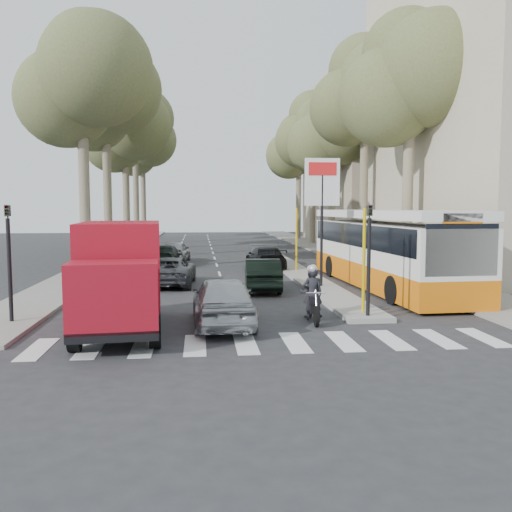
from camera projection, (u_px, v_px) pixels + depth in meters
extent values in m
plane|color=#28282B|center=(259.00, 313.00, 18.06)|extent=(120.00, 120.00, 0.00)
cube|color=gray|center=(330.00, 251.00, 43.72)|extent=(3.20, 70.00, 0.12)
cube|color=gray|center=(126.00, 249.00, 44.95)|extent=(2.40, 64.00, 0.12)
cube|color=gray|center=(296.00, 271.00, 29.29)|extent=(1.50, 26.00, 0.16)
cube|color=#B8A892|center=(506.00, 111.00, 30.76)|extent=(11.00, 18.00, 18.00)
cube|color=#B7A88E|center=(379.00, 161.00, 52.64)|extent=(11.00, 20.00, 16.00)
cylinder|color=yellow|center=(364.00, 263.00, 17.25)|extent=(0.10, 0.10, 3.50)
cylinder|color=yellow|center=(321.00, 249.00, 23.19)|extent=(0.10, 0.10, 3.50)
cylinder|color=yellow|center=(296.00, 241.00, 29.14)|extent=(0.10, 0.10, 3.50)
cylinder|color=black|center=(322.00, 229.00, 23.12)|extent=(0.12, 0.12, 5.20)
cube|color=white|center=(322.00, 182.00, 22.94)|extent=(1.50, 0.10, 2.00)
cube|color=red|center=(323.00, 169.00, 22.83)|extent=(1.20, 0.02, 0.55)
cylinder|color=black|center=(369.00, 270.00, 16.77)|extent=(0.12, 0.12, 3.20)
imported|color=black|center=(369.00, 221.00, 16.64)|extent=(0.16, 0.41, 1.00)
cylinder|color=black|center=(10.00, 272.00, 16.13)|extent=(0.12, 0.12, 3.20)
imported|color=black|center=(8.00, 222.00, 15.99)|extent=(0.16, 0.41, 1.00)
cylinder|color=#6B604C|center=(85.00, 195.00, 28.73)|extent=(0.56, 0.56, 8.40)
sphere|color=#4E5630|center=(65.00, 99.00, 28.76)|extent=(5.20, 5.20, 5.20)
sphere|color=#4E5630|center=(96.00, 70.00, 27.47)|extent=(5.80, 5.80, 5.80)
sphere|color=#4E5630|center=(89.00, 55.00, 29.17)|extent=(4.80, 4.80, 4.80)
cylinder|color=#6B604C|center=(108.00, 193.00, 36.62)|extent=(0.56, 0.56, 8.96)
sphere|color=#4E5630|center=(92.00, 113.00, 36.62)|extent=(5.20, 5.20, 5.20)
sphere|color=#4E5630|center=(117.00, 90.00, 35.32)|extent=(5.80, 5.80, 5.80)
sphere|color=#4E5630|center=(110.00, 76.00, 37.01)|extent=(4.80, 4.80, 4.80)
cylinder|color=#6B604C|center=(126.00, 201.00, 44.60)|extent=(0.56, 0.56, 8.12)
sphere|color=#4E5630|center=(114.00, 141.00, 44.65)|extent=(5.20, 5.20, 5.20)
sphere|color=#4E5630|center=(135.00, 125.00, 43.36)|extent=(5.80, 5.80, 5.80)
sphere|color=#4E5630|center=(129.00, 114.00, 45.06)|extent=(4.80, 4.80, 4.80)
cylinder|color=#6B604C|center=(136.00, 195.00, 52.45)|extent=(0.56, 0.56, 9.52)
sphere|color=#4E5630|center=(125.00, 135.00, 52.43)|extent=(5.20, 5.20, 5.20)
sphere|color=#4E5630|center=(143.00, 119.00, 51.12)|extent=(5.80, 5.80, 5.80)
sphere|color=#4E5630|center=(138.00, 107.00, 52.80)|extent=(4.80, 4.80, 4.80)
cylinder|color=#6B604C|center=(143.00, 200.00, 60.40)|extent=(0.56, 0.56, 8.68)
sphere|color=#4E5630|center=(134.00, 153.00, 60.42)|extent=(5.20, 5.20, 5.20)
sphere|color=#4E5630|center=(150.00, 140.00, 59.12)|extent=(5.80, 5.80, 5.80)
sphere|color=#4E5630|center=(145.00, 131.00, 60.82)|extent=(4.80, 4.80, 4.80)
cylinder|color=#6B604C|center=(408.00, 195.00, 28.53)|extent=(0.56, 0.56, 8.40)
sphere|color=#4E5630|center=(387.00, 98.00, 28.56)|extent=(5.20, 5.20, 5.20)
sphere|color=#4E5630|center=(434.00, 69.00, 27.27)|extent=(5.80, 5.80, 5.80)
sphere|color=#4E5630|center=(407.00, 54.00, 28.97)|extent=(4.80, 4.80, 4.80)
cylinder|color=#6B604C|center=(364.00, 191.00, 36.43)|extent=(0.56, 0.56, 9.24)
sphere|color=#4E5630|center=(348.00, 108.00, 36.42)|extent=(5.20, 5.20, 5.20)
sphere|color=#4E5630|center=(383.00, 83.00, 35.11)|extent=(5.80, 5.80, 5.80)
sphere|color=#4E5630|center=(364.00, 70.00, 36.80)|extent=(4.80, 4.80, 4.80)
cylinder|color=#6B604C|center=(332.00, 203.00, 44.39)|extent=(0.56, 0.56, 7.84)
sphere|color=#4E5630|center=(319.00, 145.00, 44.46)|extent=(5.20, 5.20, 5.20)
sphere|color=#4E5630|center=(346.00, 129.00, 43.17)|extent=(5.80, 5.80, 5.80)
sphere|color=#4E5630|center=(332.00, 118.00, 44.88)|extent=(4.80, 4.80, 4.80)
cylinder|color=#6B604C|center=(313.00, 198.00, 52.28)|extent=(0.56, 0.56, 8.96)
sphere|color=#4E5630|center=(302.00, 141.00, 52.28)|extent=(5.20, 5.20, 5.20)
sphere|color=#4E5630|center=(324.00, 126.00, 50.98)|extent=(5.80, 5.80, 5.80)
sphere|color=#4E5630|center=(313.00, 115.00, 52.67)|extent=(4.80, 4.80, 4.80)
cylinder|color=#6B604C|center=(298.00, 201.00, 60.24)|extent=(0.56, 0.56, 8.40)
sphere|color=#4E5630|center=(289.00, 156.00, 60.27)|extent=(5.20, 5.20, 5.20)
sphere|color=#4E5630|center=(308.00, 143.00, 58.98)|extent=(5.80, 5.80, 5.80)
sphere|color=#4E5630|center=(299.00, 134.00, 60.68)|extent=(4.80, 4.80, 4.80)
imported|color=#ABAFB3|center=(223.00, 300.00, 16.13)|extent=(1.88, 4.48, 1.51)
imported|color=black|center=(262.00, 274.00, 23.02)|extent=(1.71, 4.22, 1.36)
imported|color=#494B50|center=(170.00, 271.00, 24.57)|extent=(2.35, 4.70, 1.28)
imported|color=black|center=(266.00, 258.00, 30.83)|extent=(2.02, 4.61, 1.32)
imported|color=#919398|center=(175.00, 251.00, 34.88)|extent=(2.03, 4.23, 1.39)
imported|color=#45484C|center=(261.00, 255.00, 33.04)|extent=(1.49, 4.02, 1.31)
imported|color=black|center=(166.00, 255.00, 32.81)|extent=(2.18, 4.50, 1.26)
cube|color=black|center=(121.00, 314.00, 15.28)|extent=(2.55, 5.94, 0.24)
cylinder|color=black|center=(75.00, 334.00, 13.22)|extent=(0.35, 0.89, 0.87)
cylinder|color=black|center=(155.00, 331.00, 13.56)|extent=(0.35, 0.89, 0.87)
cylinder|color=black|center=(92.00, 307.00, 16.82)|extent=(0.35, 0.89, 0.87)
cylinder|color=black|center=(156.00, 305.00, 17.16)|extent=(0.35, 0.89, 0.87)
cube|color=maroon|center=(113.00, 296.00, 13.02)|extent=(2.22, 1.51, 1.64)
cube|color=black|center=(111.00, 292.00, 12.39)|extent=(1.93, 0.22, 0.87)
cube|color=maroon|center=(121.00, 263.00, 15.91)|extent=(2.52, 4.21, 2.42)
cube|color=orange|center=(385.00, 273.00, 23.97)|extent=(3.34, 13.15, 1.02)
cube|color=silver|center=(385.00, 242.00, 23.85)|extent=(3.34, 13.15, 1.70)
cube|color=black|center=(385.00, 235.00, 23.82)|extent=(3.34, 12.63, 0.96)
cube|color=silver|center=(386.00, 214.00, 23.73)|extent=(3.34, 13.15, 0.34)
cube|color=black|center=(462.00, 250.00, 17.43)|extent=(2.50, 0.16, 1.70)
cube|color=orange|center=(463.00, 219.00, 17.34)|extent=(1.36, 0.11, 0.36)
cylinder|color=black|center=(394.00, 291.00, 19.68)|extent=(0.36, 1.10, 1.09)
cylinder|color=black|center=(461.00, 289.00, 20.05)|extent=(0.36, 1.10, 1.09)
cylinder|color=black|center=(331.00, 267.00, 27.65)|extent=(0.36, 1.10, 1.09)
cylinder|color=black|center=(380.00, 266.00, 28.02)|extent=(0.36, 1.10, 1.09)
cylinder|color=black|center=(316.00, 316.00, 15.97)|extent=(0.14, 0.63, 0.63)
cylinder|color=black|center=(309.00, 307.00, 17.43)|extent=(0.14, 0.63, 0.63)
cylinder|color=silver|center=(316.00, 304.00, 16.01)|extent=(0.08, 0.39, 0.78)
cube|color=black|center=(313.00, 307.00, 16.74)|extent=(0.26, 0.75, 0.29)
cube|color=black|center=(314.00, 300.00, 16.52)|extent=(0.32, 0.46, 0.22)
cube|color=black|center=(311.00, 299.00, 17.01)|extent=(0.31, 0.65, 0.12)
cylinder|color=silver|center=(316.00, 293.00, 16.04)|extent=(0.61, 0.08, 0.04)
imported|color=black|center=(313.00, 294.00, 16.70)|extent=(0.62, 0.43, 1.64)
imported|color=black|center=(311.00, 293.00, 17.09)|extent=(0.77, 0.46, 1.54)
sphere|color=#B2B2B7|center=(313.00, 269.00, 16.58)|extent=(0.27, 0.27, 0.27)
sphere|color=#B2B2B7|center=(311.00, 269.00, 17.00)|extent=(0.27, 0.27, 0.27)
imported|color=#463752|center=(413.00, 254.00, 28.88)|extent=(1.19, 1.06, 1.85)
imported|color=#6B5F50|center=(381.00, 255.00, 27.37)|extent=(1.30, 0.64, 1.97)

